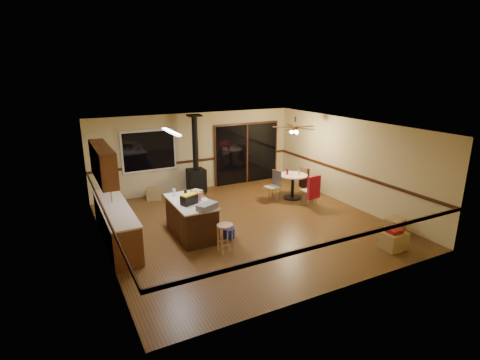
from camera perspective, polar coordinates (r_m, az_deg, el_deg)
floor at (r=10.01m, az=0.79°, el=-6.76°), size 7.00×7.00×0.00m
ceiling at (r=9.30m, az=0.86°, el=8.13°), size 7.00×7.00×0.00m
wall_back at (r=12.67m, az=-6.66°, el=4.30°), size 7.00×0.00×7.00m
wall_front at (r=6.86m, az=14.81°, el=-6.80°), size 7.00×0.00×7.00m
wall_left at (r=8.57m, az=-20.31°, el=-2.58°), size 0.00×7.00×7.00m
wall_right at (r=11.59m, az=16.30°, el=2.59°), size 0.00×7.00×7.00m
chair_rail at (r=9.66m, az=0.82°, el=-1.30°), size 7.00×7.00×0.08m
window at (r=12.13m, az=-13.71°, el=4.35°), size 1.72×0.10×1.32m
sliding_door at (r=13.45m, az=1.05°, el=4.02°), size 2.52×0.10×2.10m
lower_cabinets at (r=9.37m, az=-18.38°, el=-6.47°), size 0.60×3.00×0.86m
countertop at (r=9.21m, az=-18.63°, el=-3.88°), size 0.64×3.04×0.04m
upper_cabinets at (r=9.10m, az=-20.19°, el=2.45°), size 0.35×2.00×0.80m
kitchen_island at (r=9.28m, az=-7.44°, el=-5.81°), size 0.88×1.68×0.90m
wood_stove at (r=12.33m, az=-6.70°, el=1.22°), size 0.55×0.50×2.52m
ceiling_fan at (r=11.56m, az=8.37°, el=7.66°), size 0.24×0.24×0.55m
fluorescent_strip at (r=8.89m, az=-10.45°, el=7.22°), size 0.10×1.20×0.04m
toolbox_grey at (r=8.50m, az=-5.01°, el=-4.05°), size 0.55×0.45×0.15m
toolbox_black at (r=8.89m, az=-7.76°, el=-2.98°), size 0.45×0.34×0.22m
toolbox_yellow_lid at (r=8.85m, az=-7.79°, el=-2.22°), size 0.43×0.33×0.03m
box_on_island at (r=9.37m, az=-6.60°, el=-2.05°), size 0.29×0.32×0.18m
bottle_dark at (r=9.16m, az=-8.28°, el=-2.29°), size 0.08×0.08×0.26m
bottle_pink at (r=9.05m, az=-6.17°, el=-2.57°), size 0.08×0.08×0.22m
bottle_white at (r=9.47m, az=-10.01°, el=-1.92°), size 0.09×0.09×0.20m
bar_stool at (r=8.46m, az=-2.30°, el=-8.87°), size 0.43×0.43×0.66m
blue_bucket at (r=9.19m, az=-1.77°, el=-8.08°), size 0.40×0.40×0.26m
dining_table at (r=11.93m, az=8.04°, el=-0.34°), size 0.90×0.90×0.78m
glass_red at (r=11.83m, az=7.23°, el=1.25°), size 0.07×0.07×0.18m
glass_cream at (r=11.91m, az=8.94°, el=1.15°), size 0.05×0.05×0.13m
chair_left at (r=11.69m, az=5.33°, el=-0.31°), size 0.47×0.46×0.51m
chair_near at (r=11.31m, az=11.09°, el=-1.09°), size 0.46×0.49×0.70m
chair_right at (r=12.26m, az=9.86°, el=0.35°), size 0.49×0.45×0.70m
box_under_window at (r=12.14m, az=-12.97°, el=-2.05°), size 0.54×0.47×0.36m
box_corner_a at (r=9.33m, az=22.31°, el=-8.53°), size 0.54×0.45×0.40m
box_corner_b at (r=10.23m, az=22.48°, el=-6.45°), size 0.52×0.47×0.36m
box_small_red at (r=9.23m, az=22.48°, el=-7.15°), size 0.32×0.27×0.09m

